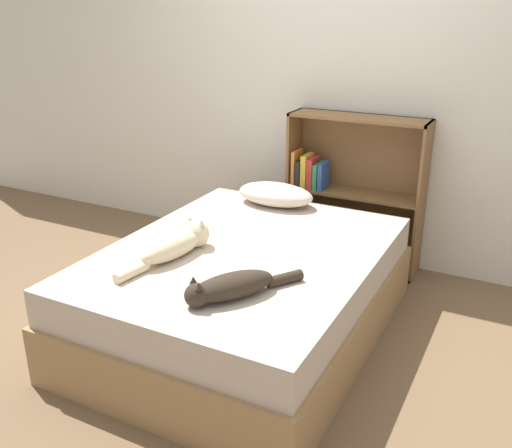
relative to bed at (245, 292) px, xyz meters
name	(u,v)px	position (x,y,z in m)	size (l,w,h in m)	color
ground_plane	(245,332)	(0.00, 0.00, -0.26)	(8.00, 8.00, 0.00)	brown
wall_back	(336,83)	(0.00, 1.34, 0.99)	(8.00, 0.06, 2.50)	silver
bed	(245,292)	(0.00, 0.00, 0.00)	(1.41, 1.83, 0.52)	#99754C
pillow	(275,194)	(-0.17, 0.74, 0.33)	(0.52, 0.29, 0.14)	beige
cat_light	(178,243)	(-0.28, -0.22, 0.33)	(0.21, 0.64, 0.17)	beige
cat_dark	(230,287)	(0.20, -0.51, 0.32)	(0.40, 0.53, 0.13)	#33281E
bookshelf	(351,189)	(0.19, 1.21, 0.29)	(0.93, 0.26, 1.07)	brown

